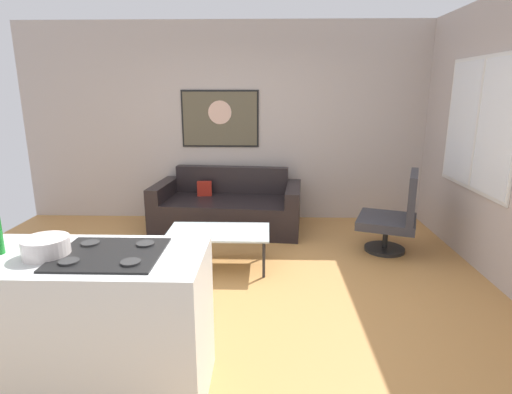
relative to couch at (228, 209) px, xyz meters
name	(u,v)px	position (x,y,z in m)	size (l,w,h in m)	color
ground	(230,293)	(0.19, -1.87, -0.30)	(6.40, 6.40, 0.04)	#BE8446
back_wall	(243,124)	(0.19, 0.56, 1.12)	(6.40, 0.05, 2.80)	#B4A7A0
couch	(228,209)	(0.00, 0.00, 0.00)	(2.05, 1.12, 0.81)	black
coffee_table	(219,234)	(0.03, -1.30, 0.10)	(1.08, 0.61, 0.41)	silver
armchair	(395,216)	(2.04, -0.82, 0.17)	(0.83, 0.85, 0.97)	black
kitchen_counter	(67,326)	(-0.67, -3.25, 0.19)	(1.71, 0.68, 0.96)	silver
mixing_bowl	(46,247)	(-0.72, -3.28, 0.71)	(0.26, 0.26, 0.11)	silver
wall_painting	(220,119)	(-0.14, 0.51, 1.19)	(1.10, 0.03, 0.80)	black
window	(478,125)	(2.78, -0.97, 1.23)	(0.03, 1.47, 1.41)	silver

